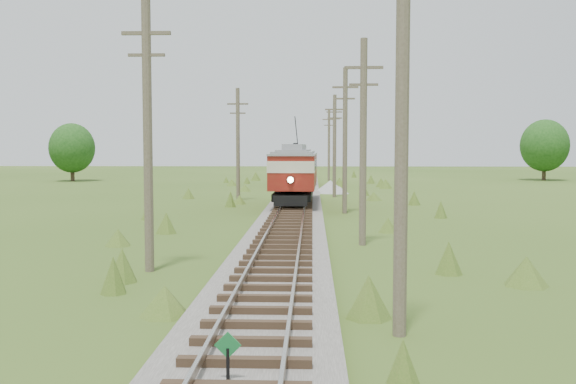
{
  "coord_description": "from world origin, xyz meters",
  "views": [
    {
      "loc": [
        1.19,
        -8.84,
        4.11
      ],
      "look_at": [
        0.0,
        22.36,
        1.93
      ],
      "focal_mm": 40.0,
      "sensor_mm": 36.0,
      "label": 1
    }
  ],
  "objects_px": {
    "streetcar": "(295,169)",
    "switch_marker": "(228,358)",
    "gondola": "(301,167)",
    "gravel_pile": "(332,187)"
  },
  "relations": [
    {
      "from": "streetcar",
      "to": "switch_marker",
      "type": "bearing_deg",
      "value": -89.25
    },
    {
      "from": "switch_marker",
      "to": "gondola",
      "type": "distance_m",
      "value": 58.11
    },
    {
      "from": "streetcar",
      "to": "gondola",
      "type": "bearing_deg",
      "value": 91.09
    },
    {
      "from": "switch_marker",
      "to": "gravel_pile",
      "type": "relative_size",
      "value": 0.32
    },
    {
      "from": "switch_marker",
      "to": "gravel_pile",
      "type": "height_order",
      "value": "gravel_pile"
    },
    {
      "from": "streetcar",
      "to": "gravel_pile",
      "type": "bearing_deg",
      "value": 78.62
    },
    {
      "from": "switch_marker",
      "to": "gondola",
      "type": "height_order",
      "value": "gondola"
    },
    {
      "from": "gondola",
      "to": "gravel_pile",
      "type": "distance_m",
      "value": 11.4
    },
    {
      "from": "switch_marker",
      "to": "streetcar",
      "type": "relative_size",
      "value": 0.09
    },
    {
      "from": "streetcar",
      "to": "gondola",
      "type": "xyz_separation_m",
      "value": [
        0.0,
        24.18,
        -0.66
      ]
    }
  ]
}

